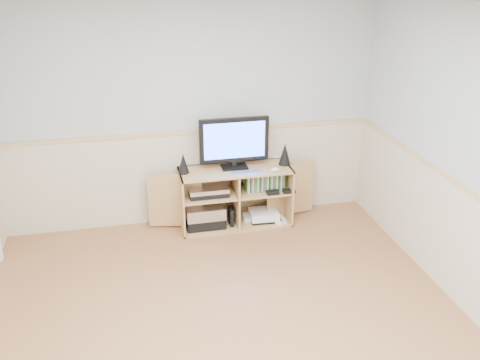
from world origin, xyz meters
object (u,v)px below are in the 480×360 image
media_cabinet (234,194)px  monitor (234,141)px  keyboard (247,173)px  game_consoles (263,215)px

media_cabinet → monitor: bearing=-90.0°
keyboard → monitor: bearing=114.9°
monitor → keyboard: bearing=-63.1°
media_cabinet → monitor: monitor is taller
media_cabinet → game_consoles: (0.31, -0.07, -0.26)m
monitor → media_cabinet: bearing=90.0°
game_consoles → media_cabinet: bearing=167.8°
media_cabinet → keyboard: (0.10, -0.19, 0.32)m
media_cabinet → monitor: 0.62m
monitor → keyboard: monitor is taller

